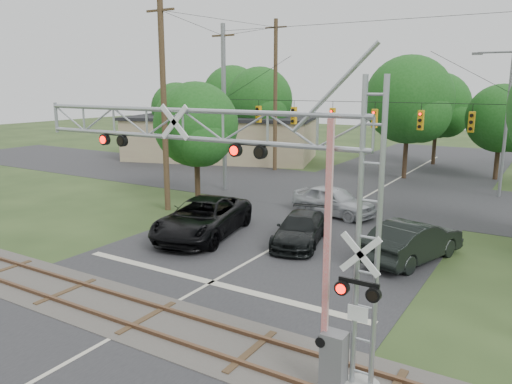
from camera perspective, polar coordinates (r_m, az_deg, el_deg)
The scene contains 14 objects.
ground at distance 15.92m, azimuth -17.52°, elevation -16.41°, with size 160.00×160.00×0.00m, color #293A1B.
road_main at distance 23.05m, azimuth 1.58°, elevation -6.67°, with size 14.00×90.00×0.02m, color #29282B.
road_cross at distance 35.45m, azimuth 12.96°, elevation -0.23°, with size 90.00×12.00×0.02m, color #29282B.
railroad_track at distance 17.10m, azimuth -12.35°, elevation -13.88°, with size 90.00×3.20×0.17m.
crossing_gantry at distance 12.85m, azimuth -1.28°, elevation -0.05°, with size 11.26×0.98×7.69m.
traffic_signal_span at distance 30.63m, azimuth 12.65°, elevation 8.63°, with size 19.34×0.36×11.50m.
pickup_black at distance 25.03m, azimuth -6.11°, elevation -2.96°, with size 3.14×6.80×1.89m, color black.
car_dark at distance 23.86m, azimuth 5.05°, elevation -4.26°, with size 2.02×4.97×1.44m, color black.
sedan_silver at distance 29.28m, azimuth 8.86°, elevation -0.99°, with size 2.02×5.01×1.71m, color #A9ACB1.
suv_dark at distance 22.56m, azimuth 17.54°, elevation -5.34°, with size 1.88×5.39×1.77m, color black.
commercial_building at distance 51.02m, azimuth -3.95°, elevation 6.24°, with size 20.47×14.62×4.32m.
streetlight at distance 36.90m, azimuth 26.48°, elevation 7.79°, with size 2.59×0.27×9.71m.
utility_poles at distance 32.94m, azimuth 17.64°, elevation 9.38°, with size 24.65×29.46×12.82m.
treeline at distance 41.98m, azimuth 14.08°, elevation 9.47°, with size 56.07×30.49×10.05m.
Camera 1 is at (10.86, -8.91, 7.48)m, focal length 35.00 mm.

